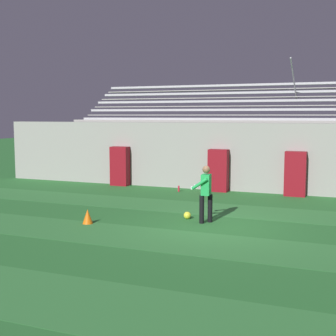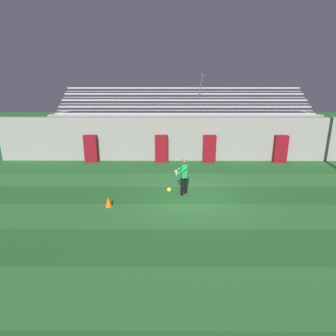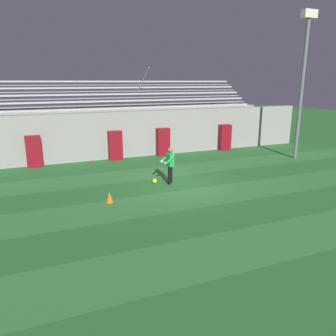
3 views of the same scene
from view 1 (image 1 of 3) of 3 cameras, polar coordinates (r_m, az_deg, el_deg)
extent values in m
plane|color=#286B2D|center=(13.30, 5.66, -7.10)|extent=(80.00, 80.00, 0.00)
cube|color=#337A38|center=(7.97, -6.74, -16.54)|extent=(28.00, 2.09, 0.01)
cube|color=#337A38|center=(11.61, 3.17, -9.08)|extent=(28.00, 2.09, 0.01)
cube|color=#337A38|center=(15.52, 8.05, -5.16)|extent=(28.00, 2.09, 0.01)
cube|color=#999691|center=(19.35, 10.98, 1.26)|extent=(24.00, 0.60, 2.80)
cube|color=maroon|center=(19.21, 6.16, -0.30)|extent=(0.80, 0.44, 1.73)
cube|color=maroon|center=(18.64, 15.27, -0.70)|extent=(0.80, 0.44, 1.73)
cube|color=maroon|center=(20.85, -5.88, 0.23)|extent=(0.80, 0.44, 1.73)
cube|color=#999691|center=(21.65, 12.13, 1.91)|extent=(18.00, 3.90, 2.90)
cube|color=#B7B7BC|center=(20.01, 11.48, 5.86)|extent=(17.10, 0.36, 0.10)
cube|color=#999691|center=(19.82, 11.36, 5.20)|extent=(17.10, 0.60, 0.04)
cube|color=#B7B7BC|center=(20.70, 11.84, 6.98)|extent=(17.10, 0.36, 0.10)
cube|color=#999691|center=(20.50, 11.73, 6.34)|extent=(17.10, 0.60, 0.04)
cube|color=#B7B7BC|center=(21.40, 12.19, 8.02)|extent=(17.10, 0.36, 0.10)
cube|color=#999691|center=(21.20, 12.09, 7.42)|extent=(17.10, 0.60, 0.04)
cube|color=#B7B7BC|center=(22.11, 12.51, 8.99)|extent=(17.10, 0.36, 0.10)
cube|color=#999691|center=(21.90, 12.42, 8.42)|extent=(17.10, 0.60, 0.04)
cube|color=#B7B7BC|center=(22.82, 12.82, 9.91)|extent=(17.10, 0.36, 0.10)
cube|color=#999691|center=(22.61, 12.73, 9.36)|extent=(17.10, 0.60, 0.04)
cylinder|color=#B7B7BC|center=(21.04, 15.09, 10.29)|extent=(0.06, 2.63, 1.65)
cylinder|color=black|center=(13.57, 4.13, -5.05)|extent=(0.15, 0.15, 0.82)
cylinder|color=black|center=(13.74, 5.15, -4.91)|extent=(0.15, 0.15, 0.82)
cube|color=green|center=(13.53, 4.67, -2.03)|extent=(0.27, 0.40, 0.60)
sphere|color=brown|center=(13.47, 4.69, -0.18)|extent=(0.22, 0.22, 0.22)
cylinder|color=green|center=(13.32, 3.87, -1.94)|extent=(0.48, 0.13, 0.37)
cylinder|color=green|center=(13.78, 4.31, -1.66)|extent=(0.48, 0.13, 0.37)
cube|color=silver|center=(13.42, 3.07, -2.44)|extent=(0.12, 0.12, 0.08)
cube|color=silver|center=(13.81, 3.46, -2.19)|extent=(0.12, 0.12, 0.08)
sphere|color=yellow|center=(14.17, 2.37, -5.78)|extent=(0.22, 0.22, 0.22)
cone|color=orange|center=(13.73, -9.77, -5.84)|extent=(0.30, 0.30, 0.42)
cylinder|color=red|center=(19.15, 1.32, -2.54)|extent=(0.07, 0.07, 0.24)
camera|label=2|loc=(4.89, -59.52, 23.61)|focal=30.00mm
camera|label=3|loc=(9.64, -72.36, 10.65)|focal=35.00mm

